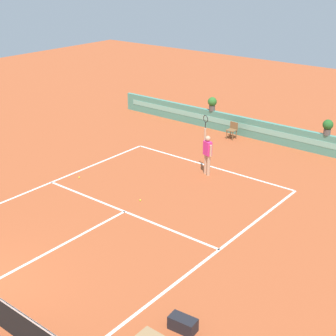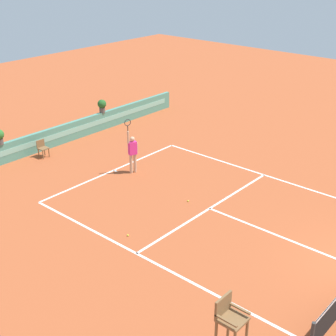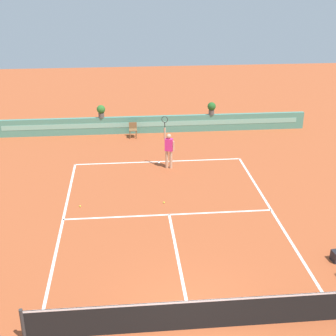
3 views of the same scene
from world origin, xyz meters
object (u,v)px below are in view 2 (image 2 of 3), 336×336
object	(u,v)px
umpire_chair	(229,328)
potted_plant_right	(102,105)
tennis_ball_near_baseline	(128,235)
ball_kid_chair	(42,148)
tennis_ball_mid_court	(188,201)
tennis_player	(133,151)

from	to	relation	value
umpire_chair	potted_plant_right	world-z (taller)	umpire_chair
tennis_ball_near_baseline	umpire_chair	bearing A→B (deg)	-113.83
ball_kid_chair	tennis_ball_mid_court	distance (m)	8.34
ball_kid_chair	tennis_ball_near_baseline	distance (m)	8.61
umpire_chair	tennis_ball_near_baseline	world-z (taller)	umpire_chair
tennis_player	tennis_ball_near_baseline	size ratio (longest dim) A/B	38.01
tennis_player	potted_plant_right	world-z (taller)	tennis_player
potted_plant_right	tennis_ball_mid_court	bearing A→B (deg)	-111.58
tennis_ball_near_baseline	potted_plant_right	size ratio (longest dim) A/B	0.09
potted_plant_right	tennis_ball_near_baseline	bearing A→B (deg)	-127.77
ball_kid_chair	tennis_ball_near_baseline	size ratio (longest dim) A/B	12.50
tennis_player	tennis_ball_mid_court	xyz separation A→B (m)	(-0.55, -3.65, -1.02)
tennis_ball_near_baseline	ball_kid_chair	bearing A→B (deg)	73.98
tennis_player	tennis_ball_mid_court	distance (m)	3.83
ball_kid_chair	tennis_player	distance (m)	4.91
ball_kid_chair	potted_plant_right	xyz separation A→B (m)	(4.60, 0.73, 0.93)
tennis_ball_mid_court	ball_kid_chair	bearing A→B (deg)	97.17
tennis_player	ball_kid_chair	bearing A→B (deg)	109.01
ball_kid_chair	potted_plant_right	world-z (taller)	potted_plant_right
umpire_chair	ball_kid_chair	xyz separation A→B (m)	(5.08, 14.39, -0.86)
umpire_chair	potted_plant_right	distance (m)	17.96
ball_kid_chair	tennis_player	size ratio (longest dim) A/B	0.33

